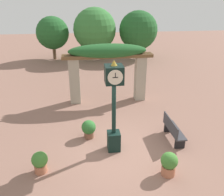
% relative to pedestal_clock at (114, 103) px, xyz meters
% --- Properties ---
extents(ground_plane, '(60.00, 60.00, 0.00)m').
position_rel_pedestal_clock_xyz_m(ground_plane, '(0.29, -0.06, -1.87)').
color(ground_plane, '#8E6656').
extents(pedestal_clock, '(0.59, 0.64, 3.38)m').
position_rel_pedestal_clock_xyz_m(pedestal_clock, '(0.00, 0.00, 0.00)').
color(pedestal_clock, black).
rests_on(pedestal_clock, ground).
extents(pergola, '(4.58, 1.13, 3.06)m').
position_rel_pedestal_clock_xyz_m(pergola, '(0.29, 4.46, 0.40)').
color(pergola, '#A89E89').
rests_on(pergola, ground).
extents(potted_plant_near_left, '(0.51, 0.51, 0.74)m').
position_rel_pedestal_clock_xyz_m(potted_plant_near_left, '(-2.49, -0.92, -1.48)').
color(potted_plant_near_left, '#B26B4C').
rests_on(potted_plant_near_left, ground).
extents(potted_plant_near_right, '(0.54, 0.54, 0.80)m').
position_rel_pedestal_clock_xyz_m(potted_plant_near_right, '(1.53, -1.56, -1.44)').
color(potted_plant_near_right, '#B26B4C').
rests_on(potted_plant_near_right, ground).
extents(potted_plant_far_left, '(0.56, 0.56, 0.75)m').
position_rel_pedestal_clock_xyz_m(potted_plant_far_left, '(-0.88, 0.91, -1.46)').
color(potted_plant_far_left, brown).
rests_on(potted_plant_far_left, ground).
extents(park_bench, '(0.42, 1.49, 0.89)m').
position_rel_pedestal_clock_xyz_m(park_bench, '(2.38, 0.35, -1.44)').
color(park_bench, '#38383D').
rests_on(park_bench, ground).
extents(tree_line, '(10.38, 3.76, 4.40)m').
position_rel_pedestal_clock_xyz_m(tree_line, '(0.76, 13.61, 0.61)').
color(tree_line, brown).
rests_on(tree_line, ground).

